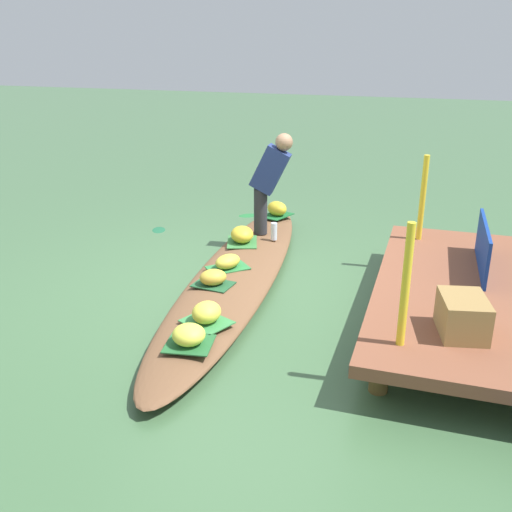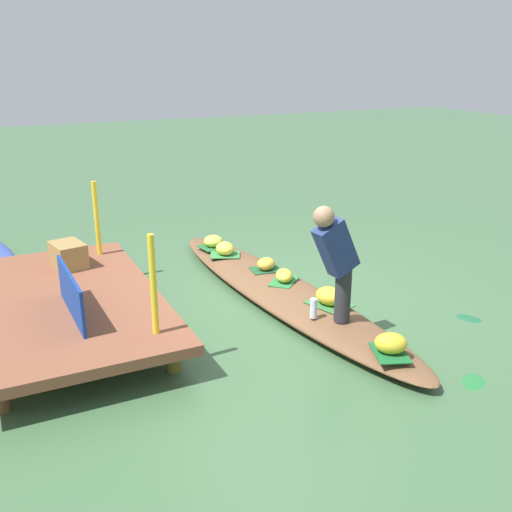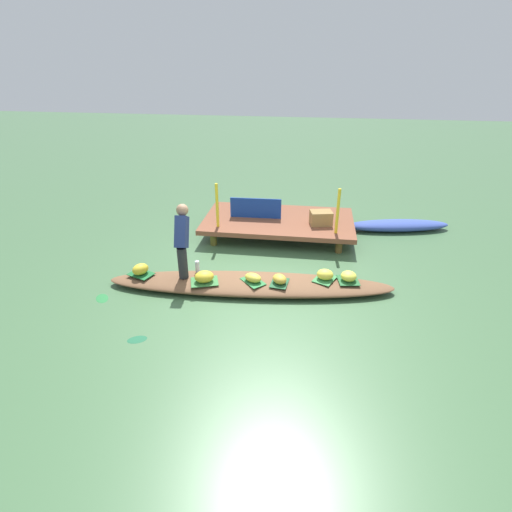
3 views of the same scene
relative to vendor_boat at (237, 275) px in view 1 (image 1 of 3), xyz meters
name	(u,v)px [view 1 (image 1 of 3)]	position (x,y,z in m)	size (l,w,h in m)	color
canal_water	(237,283)	(0.00, 0.00, -0.09)	(40.00, 40.00, 0.00)	#3F643E
dock_platform	(481,295)	(0.26, 2.36, 0.22)	(3.20, 1.80, 0.37)	brown
vendor_boat	(237,275)	(0.00, 0.00, 0.00)	(4.82, 0.82, 0.19)	brown
leaf_mat_0	(277,215)	(-1.88, -0.10, 0.10)	(0.40, 0.29, 0.01)	#19612D
banana_bunch_0	(277,208)	(-1.88, -0.10, 0.19)	(0.29, 0.22, 0.19)	gold
leaf_mat_1	(189,344)	(1.63, 0.19, 0.10)	(0.36, 0.34, 0.01)	#24602F
banana_bunch_1	(189,335)	(1.63, 0.19, 0.18)	(0.26, 0.26, 0.16)	#E8E54A
leaf_mat_2	(242,242)	(-0.74, -0.19, 0.10)	(0.45, 0.34, 0.01)	#347439
banana_bunch_2	(242,234)	(-0.74, -0.19, 0.19)	(0.32, 0.26, 0.19)	gold
leaf_mat_3	(213,284)	(0.50, -0.06, 0.10)	(0.37, 0.27, 0.01)	#20522E
banana_bunch_3	(213,277)	(0.50, -0.06, 0.17)	(0.26, 0.21, 0.15)	gold
leaf_mat_4	(228,268)	(0.06, -0.07, 0.10)	(0.42, 0.26, 0.01)	#2A763B
banana_bunch_4	(228,261)	(0.06, -0.07, 0.17)	(0.30, 0.20, 0.14)	gold
leaf_mat_5	(207,322)	(1.24, 0.17, 0.10)	(0.39, 0.31, 0.01)	#368043
banana_bunch_5	(207,312)	(1.24, 0.17, 0.18)	(0.28, 0.24, 0.17)	yellow
vendor_person	(270,178)	(-1.13, 0.02, 0.78)	(0.22, 0.50, 1.21)	#28282D
water_bottle	(274,231)	(-0.94, 0.13, 0.19)	(0.07, 0.07, 0.20)	silver
market_banner	(483,247)	(-0.24, 2.36, 0.49)	(1.10, 0.03, 0.44)	navy
railing_post_west	(423,198)	(-0.94, 1.76, 0.73)	(0.06, 0.06, 0.91)	yellow
railing_post_east	(406,286)	(1.46, 1.76, 0.73)	(0.06, 0.06, 0.91)	yellow
produce_crate	(463,316)	(1.16, 2.17, 0.42)	(0.44, 0.32, 0.29)	olive
drifting_plant_0	(159,230)	(-1.36, -1.58, -0.09)	(0.28, 0.17, 0.01)	#1D5A39
drifting_plant_1	(249,215)	(-2.35, -0.65, -0.09)	(0.30, 0.19, 0.01)	#236E34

